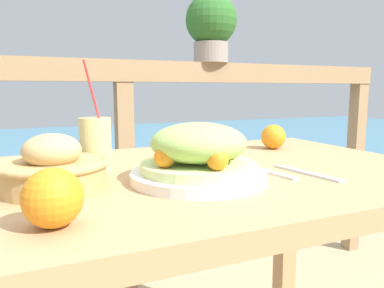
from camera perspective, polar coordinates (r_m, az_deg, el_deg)
patio_table at (r=0.90m, az=2.76°, el=-11.00°), size 1.07×0.74×0.77m
railing_fence at (r=1.63m, az=-10.29°, el=2.97°), size 2.80×0.08×1.08m
sea_backdrop at (r=4.16m, az=-18.40°, el=-2.68°), size 12.00×4.00×0.38m
salad_plate at (r=0.74m, az=1.00°, el=-1.88°), size 0.27×0.27×0.12m
drink_glass at (r=0.85m, az=-14.51°, el=-0.10°), size 0.07×0.07×0.24m
bread_basket at (r=0.73m, az=-20.44°, el=-3.50°), size 0.20×0.20×0.10m
potted_plant at (r=1.79m, az=2.94°, el=17.69°), size 0.24×0.24×0.31m
fork at (r=0.85m, az=11.22°, el=-4.05°), size 0.04×0.18×0.00m
knife at (r=0.85m, az=17.06°, el=-4.23°), size 0.04×0.18×0.00m
orange_near_basket at (r=1.18m, az=12.29°, el=1.08°), size 0.08×0.08×0.08m
orange_near_glass at (r=0.53m, az=-20.46°, el=-7.70°), size 0.08×0.08×0.08m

